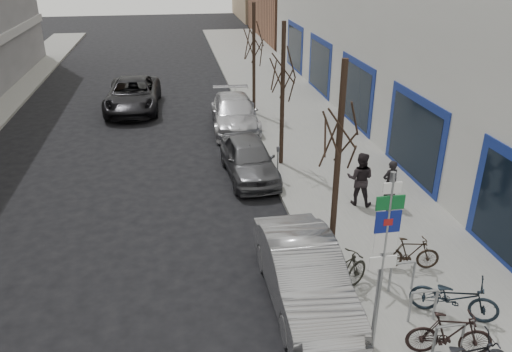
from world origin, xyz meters
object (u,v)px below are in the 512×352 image
object	(u,v)px
tree_mid	(283,61)
parked_car_back	(235,113)
meter_front	(322,242)
bike_near_right	(450,334)
pedestrian_near	(390,183)
bike_far_curb	(466,352)
meter_back	(253,114)
meter_mid	(278,160)
pedestrian_far	(360,178)
bike_mid_curb	(455,294)
bike_mid_inner	(342,276)
highway_sign_pole	(383,255)
bike_rack	(423,302)
tree_far	(254,33)
parked_car_front	(304,274)
tree_near	(341,116)
bike_far_inner	(410,253)
lane_car	(133,95)
parked_car_mid	(249,158)

from	to	relation	value
tree_mid	parked_car_back	xyz separation A→B (m)	(-1.20, 4.78, -3.35)
meter_front	bike_near_right	xyz separation A→B (m)	(1.69, -3.45, -0.23)
parked_car_back	pedestrian_near	xyz separation A→B (m)	(3.91, -8.78, 0.18)
bike_far_curb	meter_back	bearing A→B (deg)	12.23
pedestrian_near	meter_mid	bearing A→B (deg)	-49.59
bike_near_right	pedestrian_near	distance (m)	6.62
meter_mid	pedestrian_far	size ratio (longest dim) A/B	0.70
meter_back	bike_mid_curb	distance (m)	13.57
bike_mid_inner	bike_far_curb	size ratio (longest dim) A/B	1.09
meter_back	pedestrian_near	distance (m)	8.60
highway_sign_pole	bike_rack	bearing A→B (deg)	23.59
bike_near_right	bike_rack	bearing A→B (deg)	16.93
tree_far	parked_car_front	xyz separation A→B (m)	(-1.20, -14.61, -3.33)
bike_mid_curb	bike_rack	bearing A→B (deg)	123.60
highway_sign_pole	tree_near	size ratio (longest dim) A/B	0.76
tree_mid	bike_mid_inner	bearing A→B (deg)	-92.09
tree_far	bike_far_curb	distance (m)	17.85
tree_far	parked_car_front	size ratio (longest dim) A/B	1.17
bike_far_inner	highway_sign_pole	bearing A→B (deg)	152.78
tree_mid	bike_mid_curb	bearing A→B (deg)	-78.09
tree_near	bike_far_curb	bearing A→B (deg)	-73.89
bike_far_inner	tree_near	bearing A→B (deg)	72.96
tree_mid	meter_back	distance (m)	5.13
lane_car	pedestrian_near	distance (m)	15.41
highway_sign_pole	bike_rack	size ratio (longest dim) A/B	1.86
bike_rack	bike_mid_inner	size ratio (longest dim) A/B	1.20
tree_mid	meter_mid	bearing A→B (deg)	-106.70
bike_rack	lane_car	size ratio (longest dim) A/B	0.39
bike_near_right	pedestrian_far	xyz separation A→B (m)	(0.53, 6.68, 0.38)
tree_mid	lane_car	size ratio (longest dim) A/B	0.96
tree_far	bike_far_curb	bearing A→B (deg)	-85.77
bike_far_inner	parked_car_front	distance (m)	3.08
lane_car	pedestrian_far	distance (m)	14.70
tree_mid	meter_back	xyz separation A→B (m)	(-0.45, 4.00, -3.19)
pedestrian_far	tree_far	bearing A→B (deg)	-52.86
parked_car_back	pedestrian_far	distance (m)	9.06
meter_front	lane_car	bearing A→B (deg)	109.73
bike_rack	meter_front	xyz separation A→B (m)	(-1.65, 2.40, 0.26)
bike_mid_inner	tree_near	bearing A→B (deg)	-41.57
tree_far	parked_car_back	distance (m)	3.95
parked_car_front	bike_far_curb	bearing A→B (deg)	-49.55
parked_car_back	lane_car	xyz separation A→B (m)	(-4.87, 3.88, 0.05)
meter_mid	lane_car	distance (m)	11.61
bike_mid_inner	pedestrian_far	bearing A→B (deg)	-56.69
tree_far	parked_car_mid	xyz separation A→B (m)	(-1.38, -7.23, -3.38)
lane_car	parked_car_back	bearing A→B (deg)	-36.66
meter_front	bike_far_inner	distance (m)	2.32
meter_back	lane_car	xyz separation A→B (m)	(-5.62, 4.66, -0.12)
meter_mid	parked_car_mid	size ratio (longest dim) A/B	0.30
highway_sign_pole	pedestrian_near	distance (m)	6.85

